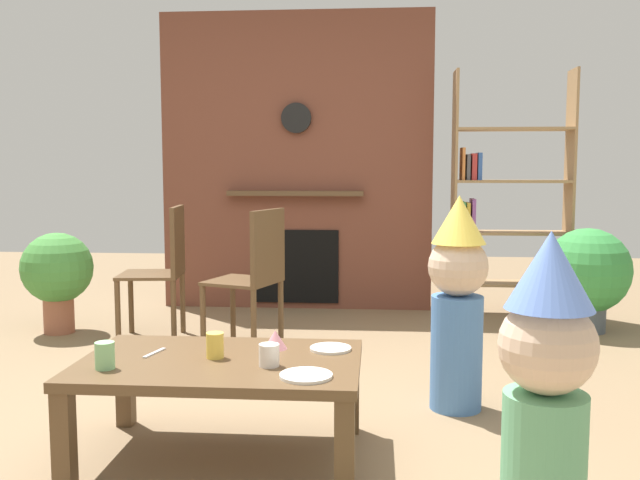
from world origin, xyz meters
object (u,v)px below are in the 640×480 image
(paper_cup_near_right, at_px, (105,355))
(dining_chair_middle, at_px, (255,271))
(paper_plate_rear, at_px, (306,376))
(child_with_cone_hat, at_px, (546,396))
(birthday_cake_slice, at_px, (275,340))
(child_in_pink, at_px, (457,297))
(dining_chair_left, at_px, (164,264))
(paper_cup_center, at_px, (215,345))
(potted_plant_short, at_px, (57,272))
(bookshelf, at_px, (502,202))
(potted_plant_tall, at_px, (587,273))
(paper_cup_near_left, at_px, (269,355))
(coffee_table, at_px, (221,373))
(paper_plate_front, at_px, (331,348))

(paper_cup_near_right, relative_size, dining_chair_middle, 0.11)
(paper_plate_rear, xyz_separation_m, dining_chair_middle, (-0.51, 1.82, 0.10))
(child_with_cone_hat, bearing_deg, paper_cup_near_right, 13.15)
(birthday_cake_slice, distance_m, child_in_pink, 0.94)
(birthday_cake_slice, bearing_deg, dining_chair_left, 120.43)
(paper_cup_center, relative_size, birthday_cake_slice, 1.02)
(dining_chair_middle, distance_m, potted_plant_short, 1.51)
(bookshelf, distance_m, potted_plant_tall, 0.88)
(child_in_pink, height_order, dining_chair_left, child_in_pink)
(paper_cup_near_right, height_order, paper_cup_center, paper_cup_near_right)
(paper_cup_near_left, bearing_deg, dining_chair_middle, 101.72)
(child_with_cone_hat, xyz_separation_m, dining_chair_middle, (-1.23, 2.32, -0.01))
(dining_chair_middle, bearing_deg, coffee_table, 114.16)
(coffee_table, distance_m, paper_plate_front, 0.46)
(potted_plant_tall, xyz_separation_m, potted_plant_short, (-3.70, -0.34, 0.02))
(paper_plate_front, bearing_deg, paper_cup_center, -160.58)
(paper_cup_near_left, xyz_separation_m, child_with_cone_hat, (0.88, -0.63, 0.08))
(coffee_table, height_order, paper_cup_near_left, paper_cup_near_left)
(paper_cup_near_right, relative_size, dining_chair_left, 0.11)
(child_with_cone_hat, bearing_deg, birthday_cake_slice, -11.44)
(coffee_table, relative_size, paper_cup_center, 10.87)
(paper_plate_rear, xyz_separation_m, child_with_cone_hat, (0.73, -0.50, 0.11))
(dining_chair_left, bearing_deg, paper_plate_front, 119.38)
(paper_cup_near_left, bearing_deg, paper_cup_center, 157.42)
(coffee_table, xyz_separation_m, birthday_cake_slice, (0.19, 0.17, 0.10))
(birthday_cake_slice, bearing_deg, paper_cup_near_right, -150.40)
(bookshelf, bearing_deg, child_with_cone_hat, -97.86)
(bookshelf, xyz_separation_m, dining_chair_middle, (-1.73, -1.25, -0.38))
(paper_cup_near_right, relative_size, birthday_cake_slice, 1.03)
(child_with_cone_hat, xyz_separation_m, child_in_pink, (-0.09, 1.36, 0.02))
(paper_cup_center, xyz_separation_m, dining_chair_middle, (-0.12, 1.60, 0.06))
(child_in_pink, distance_m, potted_plant_short, 2.93)
(bookshelf, bearing_deg, birthday_cake_slice, -117.33)
(bookshelf, height_order, child_in_pink, bookshelf)
(bookshelf, distance_m, paper_cup_near_left, 3.28)
(child_in_pink, bearing_deg, potted_plant_tall, -156.18)
(child_in_pink, distance_m, potted_plant_tall, 2.01)
(paper_cup_near_right, height_order, child_with_cone_hat, child_with_cone_hat)
(bookshelf, xyz_separation_m, paper_plate_front, (-1.16, -2.68, -0.48))
(paper_cup_near_left, height_order, birthday_cake_slice, paper_cup_near_left)
(paper_plate_rear, bearing_deg, coffee_table, 149.75)
(potted_plant_short, bearing_deg, child_with_cone_hat, -45.02)
(child_with_cone_hat, height_order, potted_plant_tall, child_with_cone_hat)
(dining_chair_middle, bearing_deg, potted_plant_short, 4.65)
(coffee_table, height_order, dining_chair_middle, dining_chair_middle)
(potted_plant_tall, bearing_deg, paper_cup_near_right, -135.01)
(paper_plate_front, bearing_deg, paper_plate_rear, -99.42)
(paper_plate_front, height_order, child_with_cone_hat, child_with_cone_hat)
(child_in_pink, distance_m, dining_chair_middle, 1.49)
(coffee_table, xyz_separation_m, potted_plant_short, (-1.61, 1.99, 0.09))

